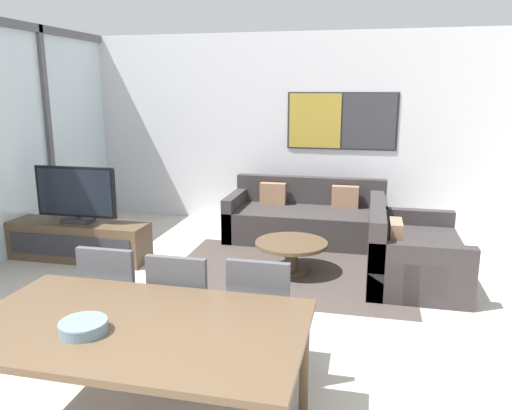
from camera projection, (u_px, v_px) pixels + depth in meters
wall_back at (298, 130)px, 7.37m from camera, size 7.25×0.09×2.80m
area_rug at (291, 272)px, 5.60m from camera, size 2.66×1.94×0.01m
tv_console at (80, 241)px, 5.98m from camera, size 1.68×0.46×0.46m
television at (76, 195)px, 5.85m from camera, size 1.01×0.20×0.67m
sofa_main at (307, 219)px, 6.82m from camera, size 2.10×0.98×0.80m
sofa_side at (406, 254)px, 5.38m from camera, size 0.98×1.55×0.80m
coffee_table at (291, 249)px, 5.54m from camera, size 0.81×0.81×0.35m
dining_table at (136, 333)px, 2.79m from camera, size 1.90×1.10×0.74m
dining_chair_left at (117, 294)px, 3.70m from camera, size 0.46×0.46×0.92m
dining_chair_centre at (184, 304)px, 3.53m from camera, size 0.46×0.46×0.92m
dining_chair_right at (262, 309)px, 3.45m from camera, size 0.46×0.46×0.92m
fruit_bowl at (83, 326)px, 2.67m from camera, size 0.26×0.26×0.07m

